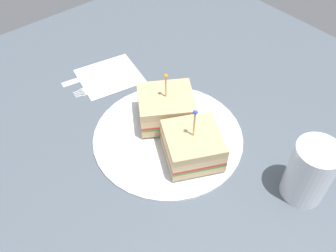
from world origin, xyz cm
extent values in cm
cube|color=#4C5660|center=(0.00, 0.00, -1.00)|extent=(99.08, 99.08, 2.00)
cylinder|color=white|center=(0.00, 0.00, 0.46)|extent=(25.92, 25.92, 0.91)
cube|color=tan|center=(-2.18, -3.15, 1.65)|extent=(12.51, 12.22, 1.48)
cube|color=#478438|center=(-2.18, -3.15, 2.59)|extent=(12.51, 12.22, 0.40)
cube|color=red|center=(-2.18, -3.15, 3.04)|extent=(12.51, 12.22, 0.50)
cube|color=#E0B784|center=(-2.18, -3.15, 3.99)|extent=(12.51, 12.22, 1.40)
cube|color=tan|center=(-2.18, -3.15, 5.43)|extent=(12.51, 12.22, 1.48)
cylinder|color=tan|center=(-2.18, -3.15, 8.00)|extent=(0.30, 0.30, 5.15)
sphere|color=orange|center=(-2.18, -3.15, 10.58)|extent=(0.70, 0.70, 0.70)
cube|color=tan|center=(0.22, 6.07, 1.59)|extent=(11.62, 11.69, 1.36)
cube|color=#478438|center=(0.22, 6.07, 2.47)|extent=(11.62, 11.69, 0.40)
cube|color=red|center=(0.22, 6.07, 2.92)|extent=(11.62, 11.69, 0.50)
cube|color=#E0B784|center=(0.22, 6.07, 3.84)|extent=(11.62, 11.69, 1.34)
cube|color=tan|center=(0.22, 6.07, 5.20)|extent=(11.62, 11.69, 1.36)
cylinder|color=tan|center=(0.22, 6.07, 8.02)|extent=(0.30, 0.30, 5.65)
sphere|color=blue|center=(0.22, 6.07, 10.85)|extent=(0.70, 0.70, 0.70)
cylinder|color=#B74C33|center=(-8.57, 21.50, 3.36)|extent=(5.73, 5.73, 6.71)
cylinder|color=white|center=(-8.57, 21.50, 5.04)|extent=(6.51, 6.51, 10.07)
cube|color=white|center=(-1.52, -20.54, 0.07)|extent=(13.74, 12.81, 0.15)
cube|color=silver|center=(-1.35, -18.66, 0.18)|extent=(7.04, 1.65, 0.35)
cube|color=silver|center=(3.91, -19.46, 0.18)|extent=(3.89, 2.72, 0.35)
cube|color=silver|center=(5.97, -20.53, 0.18)|extent=(2.00, 0.48, 0.35)
cube|color=silver|center=(6.04, -20.04, 0.18)|extent=(2.00, 0.48, 0.35)
cube|color=silver|center=(6.12, -19.54, 0.18)|extent=(2.00, 0.48, 0.35)
cube|color=silver|center=(6.20, -19.05, 0.18)|extent=(2.00, 0.48, 0.35)
cube|color=silver|center=(-1.70, -22.43, 0.18)|extent=(7.94, 2.05, 0.35)
cube|color=silver|center=(3.98, -23.49, 0.18)|extent=(7.16, 2.76, 0.24)
camera|label=1|loc=(26.45, 31.46, 47.47)|focal=38.48mm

